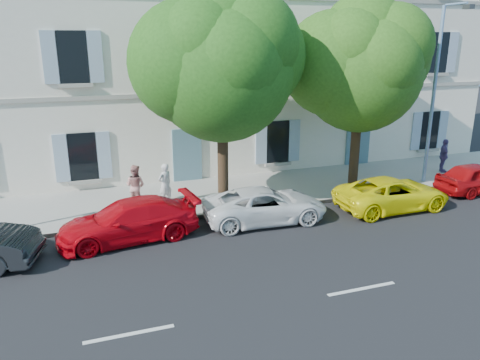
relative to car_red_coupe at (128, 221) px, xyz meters
name	(u,v)px	position (x,y,z in m)	size (l,w,h in m)	color
ground	(296,232)	(5.41, -1.21, -0.66)	(90.00, 90.00, 0.00)	black
sidewalk	(250,191)	(5.41, 3.24, -0.58)	(36.00, 4.50, 0.15)	#A09E96
kerb	(270,208)	(5.41, 1.07, -0.58)	(36.00, 0.16, 0.16)	#9E998E
building	(211,44)	(5.41, 8.99, 5.34)	(28.00, 7.00, 12.00)	white
car_red_coupe	(128,221)	(0.00, 0.00, 0.00)	(1.84, 4.53, 1.31)	red
car_white_coupe	(265,205)	(4.78, 0.03, -0.04)	(2.04, 4.43, 1.23)	white
car_yellow_supercar	(392,194)	(9.86, -0.38, -0.04)	(2.05, 4.45, 1.24)	#F8EA0A
car_red_hatchback	(478,178)	(14.58, 0.15, -0.02)	(1.51, 3.77, 1.28)	#AE0A0D
tree_left	(222,71)	(3.72, 1.64, 4.56)	(5.08, 5.08, 7.87)	#3A2819
tree_right	(361,71)	(9.72, 2.15, 4.37)	(4.94, 4.94, 7.61)	#3A2819
street_lamp	(437,86)	(13.21, 1.68, 3.74)	(0.28, 1.60, 7.49)	#7293BF
pedestrian_a	(165,184)	(1.68, 2.57, 0.31)	(0.59, 0.39, 1.63)	silver
pedestrian_b	(135,186)	(0.58, 2.71, 0.31)	(0.79, 0.62, 1.63)	tan
pedestrian_c	(444,156)	(15.05, 2.74, 0.30)	(0.94, 0.39, 1.61)	#5A4884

